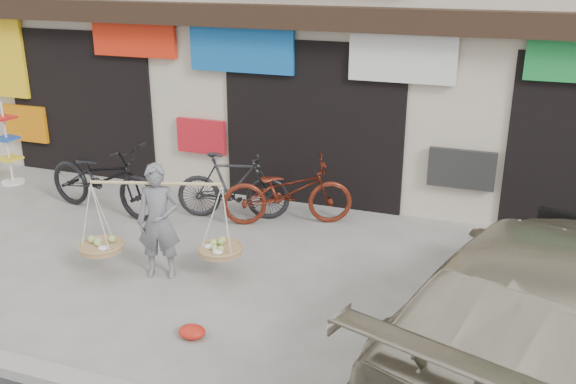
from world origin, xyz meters
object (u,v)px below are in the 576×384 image
(street_vendor, at_px, (159,226))
(bike_1, at_px, (233,186))
(suv, at_px, (546,300))
(bike_0, at_px, (103,178))
(bike_2, at_px, (287,191))
(display_rack, at_px, (8,151))

(street_vendor, xyz_separation_m, bike_1, (0.05, 2.11, -0.15))
(bike_1, height_order, suv, suv)
(bike_0, relative_size, bike_2, 1.11)
(bike_1, bearing_deg, display_rack, 74.09)
(bike_1, relative_size, bike_2, 0.89)
(bike_1, bearing_deg, street_vendor, 164.10)
(bike_1, bearing_deg, bike_0, 88.63)
(bike_2, bearing_deg, street_vendor, 133.24)
(street_vendor, relative_size, bike_0, 0.92)
(street_vendor, bearing_deg, bike_0, 123.99)
(bike_1, bearing_deg, bike_2, -98.43)
(bike_1, distance_m, suv, 5.19)
(bike_1, height_order, display_rack, display_rack)
(bike_2, bearing_deg, display_rack, 65.82)
(suv, distance_m, display_rack, 9.44)
(bike_1, relative_size, suv, 0.33)
(street_vendor, relative_size, display_rack, 1.35)
(bike_1, xyz_separation_m, bike_2, (0.87, 0.09, -0.01))
(street_vendor, xyz_separation_m, display_rack, (-4.47, 2.23, -0.08))
(suv, bearing_deg, bike_1, -10.76)
(bike_2, relative_size, display_rack, 1.32)
(street_vendor, height_order, suv, street_vendor)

